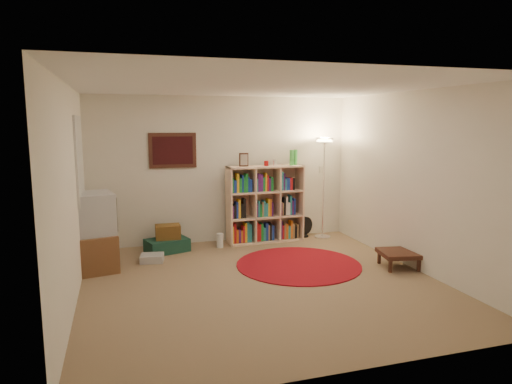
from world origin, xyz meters
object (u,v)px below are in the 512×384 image
side_table (399,254)px  floor_lamp (324,155)px  suitcase (167,245)px  bookshelf (264,205)px  tv_stand (95,233)px  floor_fan (304,227)px

side_table → floor_lamp: bearing=99.7°
floor_lamp → suitcase: (-2.77, -0.09, -1.39)m
bookshelf → tv_stand: bearing=-166.4°
bookshelf → suitcase: bookshelf is taller
bookshelf → suitcase: 1.78m
floor_fan → tv_stand: tv_stand is taller
floor_lamp → tv_stand: 4.01m
suitcase → floor_lamp: bearing=-15.3°
bookshelf → side_table: size_ratio=2.64×
floor_lamp → floor_fan: bearing=151.4°
floor_fan → tv_stand: (-3.54, -0.84, 0.34)m
floor_lamp → suitcase: floor_lamp is taller
tv_stand → side_table: (4.15, -1.19, -0.33)m
bookshelf → tv_stand: bookshelf is taller
floor_lamp → side_table: 2.29m
side_table → bookshelf: bearing=125.8°
suitcase → floor_fan: bearing=-11.5°
bookshelf → floor_fan: bearing=3.8°
tv_stand → bookshelf: bearing=3.7°
suitcase → side_table: 3.57m
bookshelf → floor_lamp: 1.38m
tv_stand → suitcase: size_ratio=1.47×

